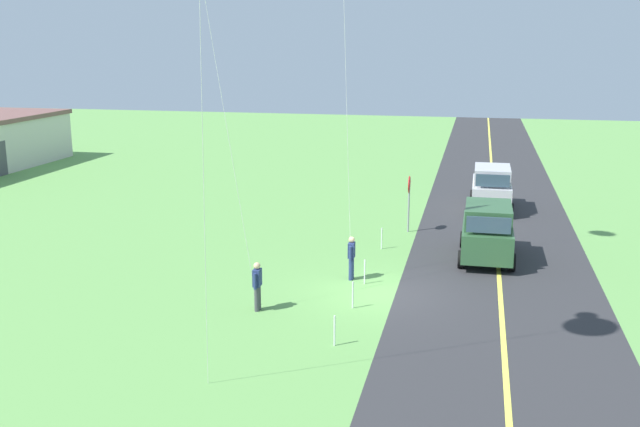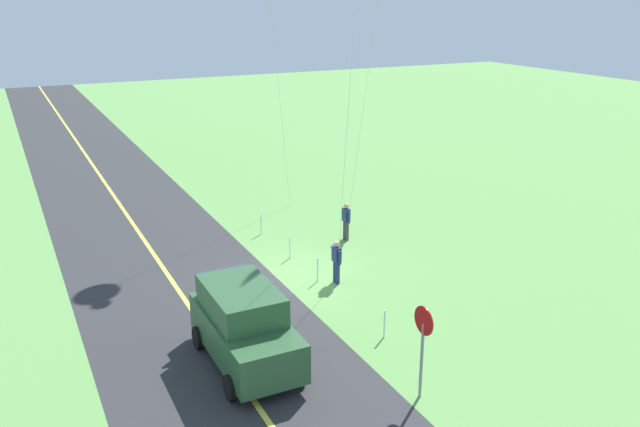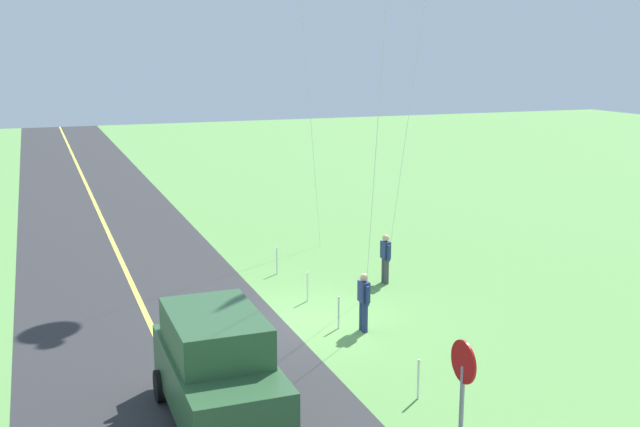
% 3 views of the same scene
% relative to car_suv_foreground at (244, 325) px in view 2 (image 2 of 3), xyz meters
% --- Properties ---
extents(ground_plane, '(120.00, 120.00, 0.10)m').
position_rel_car_suv_foreground_xyz_m(ground_plane, '(-4.83, 3.53, -1.20)').
color(ground_plane, '#60994C').
extents(asphalt_road, '(120.00, 7.00, 0.00)m').
position_rel_car_suv_foreground_xyz_m(asphalt_road, '(-4.83, -0.47, -1.15)').
color(asphalt_road, '#2D2D30').
rests_on(asphalt_road, ground).
extents(road_centre_stripe, '(120.00, 0.16, 0.00)m').
position_rel_car_suv_foreground_xyz_m(road_centre_stripe, '(-4.83, -0.47, -1.15)').
color(road_centre_stripe, '#E5E04C').
rests_on(road_centre_stripe, asphalt_road).
extents(car_suv_foreground, '(4.40, 2.12, 2.24)m').
position_rel_car_suv_foreground_xyz_m(car_suv_foreground, '(0.00, 0.00, 0.00)').
color(car_suv_foreground, '#2D5633').
rests_on(car_suv_foreground, ground).
extents(stop_sign, '(0.76, 0.08, 2.56)m').
position_rel_car_suv_foreground_xyz_m(stop_sign, '(3.56, 3.44, 0.65)').
color(stop_sign, gray).
rests_on(stop_sign, ground).
extents(person_adult_near, '(0.58, 0.22, 1.60)m').
position_rel_car_suv_foreground_xyz_m(person_adult_near, '(-7.29, 7.18, -0.29)').
color(person_adult_near, '#3F3F47').
rests_on(person_adult_near, ground).
extents(person_adult_companion, '(0.58, 0.22, 1.60)m').
position_rel_car_suv_foreground_xyz_m(person_adult_companion, '(-3.60, 4.78, -0.29)').
color(person_adult_companion, navy).
rests_on(person_adult_companion, ground).
extents(fence_post_0, '(0.05, 0.05, 0.90)m').
position_rel_car_suv_foreground_xyz_m(fence_post_0, '(-9.49, 4.23, -0.70)').
color(fence_post_0, silver).
rests_on(fence_post_0, ground).
extents(fence_post_1, '(0.05, 0.05, 0.90)m').
position_rel_car_suv_foreground_xyz_m(fence_post_1, '(-6.46, 4.23, -0.70)').
color(fence_post_1, silver).
rests_on(fence_post_1, ground).
extents(fence_post_2, '(0.05, 0.05, 0.90)m').
position_rel_car_suv_foreground_xyz_m(fence_post_2, '(-4.01, 4.23, -0.70)').
color(fence_post_2, silver).
rests_on(fence_post_2, ground).
extents(fence_post_3, '(0.05, 0.05, 0.90)m').
position_rel_car_suv_foreground_xyz_m(fence_post_3, '(0.53, 4.23, -0.70)').
color(fence_post_3, silver).
rests_on(fence_post_3, ground).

